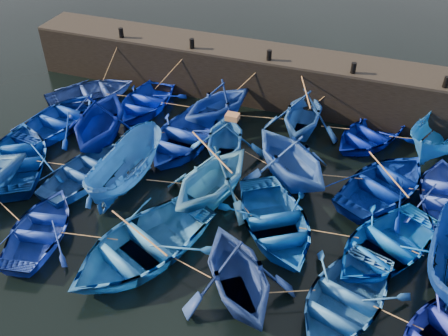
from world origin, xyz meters
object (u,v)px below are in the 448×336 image
(boat_8, at_px, (182,137))
(boat_13, at_px, (19,157))
(boat_0, at_px, (91,92))
(wooden_crate, at_px, (232,117))

(boat_8, distance_m, boat_13, 7.06)
(boat_8, bearing_deg, boat_0, 163.56)
(boat_0, xyz_separation_m, wooden_crate, (8.56, -2.40, 1.72))
(boat_13, height_order, wooden_crate, wooden_crate)
(boat_13, bearing_deg, boat_8, -179.83)
(boat_8, relative_size, boat_13, 1.00)
(wooden_crate, bearing_deg, boat_0, 164.31)
(boat_0, xyz_separation_m, boat_8, (6.13, -2.23, 0.07))
(boat_0, distance_m, boat_13, 6.02)
(boat_0, relative_size, boat_8, 0.87)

